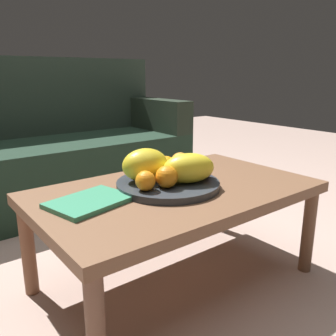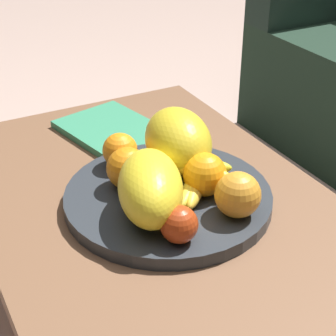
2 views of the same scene
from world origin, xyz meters
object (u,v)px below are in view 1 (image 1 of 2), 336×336
orange_back (180,162)px  fruit_bowl (168,184)px  melon_smaller_beside (189,168)px  orange_left (166,166)px  couch (49,155)px  coffee_table (176,198)px  orange_right (167,177)px  banana_bunch (165,170)px  magazine (90,202)px  apple_front (204,170)px  melon_large_front (145,165)px  orange_front (145,181)px

orange_back → fruit_bowl: bearing=-149.0°
melon_smaller_beside → orange_left: (-0.01, 0.11, -0.01)m
couch → coffee_table: bearing=-87.4°
couch → melon_smaller_beside: bearing=-86.4°
orange_right → banana_bunch: bearing=56.1°
melon_smaller_beside → banana_bunch: size_ratio=1.27×
fruit_bowl → banana_bunch: (0.02, 0.04, 0.04)m
orange_right → magazine: size_ratio=0.31×
coffee_table → orange_back: size_ratio=13.04×
melon_smaller_beside → banana_bunch: melon_smaller_beside is taller
orange_left → apple_front: 0.15m
couch → magazine: 1.19m
coffee_table → apple_front: size_ratio=16.76×
couch → orange_back: couch is taller
orange_right → orange_back: bearing=37.2°
melon_large_front → orange_back: 0.18m
apple_front → fruit_bowl: bearing=159.0°
couch → orange_right: couch is taller
couch → melon_smaller_beside: couch is taller
orange_right → banana_bunch: orange_right is taller
orange_front → orange_right: (0.08, -0.02, 0.00)m
fruit_bowl → melon_smaller_beside: (0.05, -0.06, 0.07)m
orange_front → melon_large_front: bearing=56.0°
orange_right → melon_large_front: bearing=96.8°
coffee_table → fruit_bowl: bearing=148.2°
coffee_table → banana_bunch: size_ratio=6.94×
orange_left → banana_bunch: (-0.02, -0.01, -0.01)m
coffee_table → orange_front: orange_front is taller
couch → orange_left: (0.06, -1.12, 0.15)m
orange_front → magazine: bearing=161.2°
coffee_table → melon_smaller_beside: size_ratio=5.46×
orange_left → orange_right: same height
melon_large_front → orange_right: size_ratio=2.21×
fruit_bowl → magazine: bearing=175.8°
orange_right → magazine: bearing=162.8°
couch → melon_large_front: 1.14m
orange_left → orange_back: (0.08, 0.01, 0.00)m
melon_large_front → banana_bunch: melon_large_front is taller
melon_smaller_beside → orange_right: melon_smaller_beside is taller
fruit_bowl → melon_large_front: size_ratio=2.20×
orange_front → orange_back: 0.27m
orange_right → banana_bunch: (0.07, 0.10, -0.01)m
fruit_bowl → orange_front: 0.14m
couch → banana_bunch: couch is taller
couch → orange_front: (-0.10, -1.22, 0.14)m
melon_large_front → orange_front: 0.12m
coffee_table → magazine: 0.34m
orange_right → apple_front: orange_right is taller
couch → fruit_bowl: size_ratio=4.49×
orange_front → orange_left: size_ratio=0.87×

